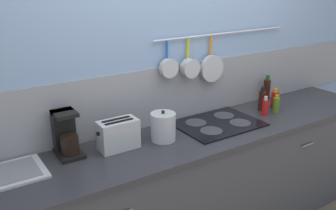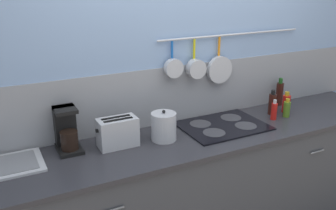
% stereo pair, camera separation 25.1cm
% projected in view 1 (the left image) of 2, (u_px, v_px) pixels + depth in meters
% --- Properties ---
extents(wall_back, '(7.20, 0.15, 2.60)m').
position_uv_depth(wall_back, '(177.00, 76.00, 2.93)').
color(wall_back, '#84A3CC').
rests_on(wall_back, ground_plane).
extents(cabinet_base, '(3.33, 0.61, 0.90)m').
position_uv_depth(cabinet_base, '(201.00, 189.00, 2.92)').
color(cabinet_base, '#3F4247').
rests_on(cabinet_base, ground_plane).
extents(countertop, '(3.37, 0.63, 0.03)m').
position_uv_depth(countertop, '(203.00, 135.00, 2.77)').
color(countertop, '#2D2D33').
rests_on(countertop, cabinet_base).
extents(coffee_maker, '(0.15, 0.22, 0.29)m').
position_uv_depth(coffee_maker, '(66.00, 136.00, 2.40)').
color(coffee_maker, black).
rests_on(coffee_maker, countertop).
extents(toaster, '(0.28, 0.14, 0.20)m').
position_uv_depth(toaster, '(118.00, 135.00, 2.48)').
color(toaster, '#B7BABF').
rests_on(toaster, countertop).
extents(kettle, '(0.18, 0.18, 0.22)m').
position_uv_depth(kettle, '(163.00, 127.00, 2.61)').
color(kettle, '#B7BABF').
rests_on(kettle, countertop).
extents(cooktop, '(0.64, 0.48, 0.01)m').
position_uv_depth(cooktop, '(218.00, 123.00, 2.91)').
color(cooktop, black).
rests_on(cooktop, countertop).
extents(bottle_dish_soap, '(0.05, 0.05, 0.17)m').
position_uv_depth(bottle_dish_soap, '(265.00, 107.00, 3.06)').
color(bottle_dish_soap, red).
rests_on(bottle_dish_soap, countertop).
extents(bottle_vinegar, '(0.06, 0.06, 0.21)m').
position_uv_depth(bottle_vinegar, '(262.00, 100.00, 3.17)').
color(bottle_vinegar, '#33140F').
rests_on(bottle_vinegar, countertop).
extents(bottle_hot_sauce, '(0.06, 0.06, 0.15)m').
position_uv_depth(bottle_hot_sauce, '(276.00, 105.00, 3.14)').
color(bottle_hot_sauce, '#4C721E').
rests_on(bottle_hot_sauce, countertop).
extents(bottle_sesame_oil, '(0.07, 0.07, 0.18)m').
position_uv_depth(bottle_sesame_oil, '(275.00, 99.00, 3.24)').
color(bottle_sesame_oil, red).
rests_on(bottle_sesame_oil, countertop).
extents(bottle_cooking_wine, '(0.06, 0.06, 0.24)m').
position_uv_depth(bottle_cooking_wine, '(267.00, 90.00, 3.40)').
color(bottle_cooking_wine, '#33140F').
rests_on(bottle_cooking_wine, countertop).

